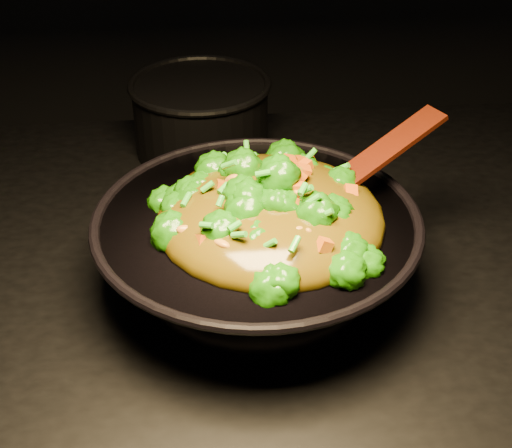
{
  "coord_description": "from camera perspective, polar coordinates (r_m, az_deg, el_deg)",
  "views": [
    {
      "loc": [
        -0.11,
        -0.8,
        1.51
      ],
      "look_at": [
        -0.04,
        -0.06,
        1.0
      ],
      "focal_mm": 50.0,
      "sensor_mm": 36.0,
      "label": 1
    }
  ],
  "objects": [
    {
      "name": "stir_fry",
      "position": [
        0.85,
        1.19,
        2.89
      ],
      "size": [
        0.35,
        0.35,
        0.1
      ],
      "primitive_type": null,
      "rotation": [
        0.0,
        0.0,
        -0.28
      ],
      "color": "#1D6907",
      "rests_on": "wok"
    },
    {
      "name": "wok",
      "position": [
        0.92,
        0.07,
        -2.46
      ],
      "size": [
        0.41,
        0.41,
        0.11
      ],
      "primitive_type": null,
      "rotation": [
        0.0,
        0.0,
        -0.03
      ],
      "color": "black",
      "rests_on": "stovetop"
    },
    {
      "name": "back_pot",
      "position": [
        1.24,
        -4.42,
        8.58
      ],
      "size": [
        0.27,
        0.27,
        0.13
      ],
      "primitive_type": "cylinder",
      "rotation": [
        0.0,
        0.0,
        -0.19
      ],
      "color": "black",
      "rests_on": "stovetop"
    },
    {
      "name": "spatula",
      "position": [
        0.92,
        8.52,
        4.54
      ],
      "size": [
        0.23,
        0.13,
        0.1
      ],
      "primitive_type": "cube",
      "rotation": [
        0.0,
        -0.38,
        0.43
      ],
      "color": "#341108",
      "rests_on": "wok"
    }
  ]
}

